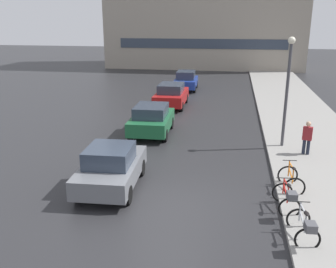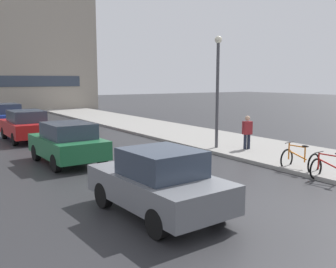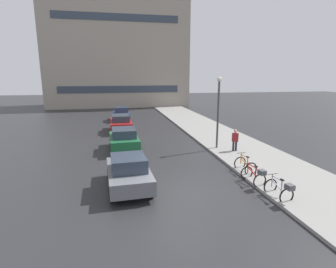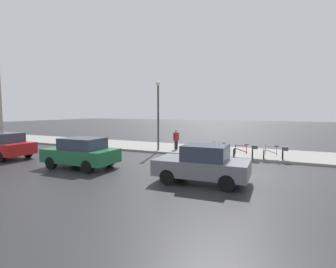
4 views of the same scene
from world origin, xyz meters
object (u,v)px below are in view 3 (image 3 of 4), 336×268
at_px(bicycle_second, 255,175).
at_px(car_green, 124,139).
at_px(car_grey, 129,172).
at_px(car_red, 121,123).
at_px(car_blue, 121,114).
at_px(bicycle_nearest, 281,189).
at_px(pedestrian, 235,140).
at_px(streetlamp, 218,107).
at_px(bicycle_third, 245,165).

xyz_separation_m(bicycle_second, car_green, (-6.01, 7.49, 0.31)).
xyz_separation_m(bicycle_second, car_grey, (-6.03, 0.80, 0.29)).
distance_m(car_green, car_red, 6.61).
bearing_deg(car_red, car_blue, 88.32).
bearing_deg(bicycle_nearest, car_blue, 105.38).
relative_size(car_grey, pedestrian, 2.41).
bearing_deg(pedestrian, bicycle_nearest, -99.76).
bearing_deg(streetlamp, bicycle_second, -95.01).
bearing_deg(bicycle_second, streetlamp, 84.99).
height_order(bicycle_second, pedestrian, pedestrian).
distance_m(bicycle_nearest, car_blue, 23.08).
height_order(car_grey, streetlamp, streetlamp).
distance_m(car_grey, streetlamp, 8.91).
height_order(pedestrian, streetlamp, streetlamp).
bearing_deg(car_grey, pedestrian, 31.08).
xyz_separation_m(car_blue, streetlamp, (6.43, -14.20, 2.28)).
distance_m(bicycle_third, streetlamp, 5.44).
height_order(car_grey, car_green, car_grey).
bearing_deg(streetlamp, car_grey, -139.88).
relative_size(bicycle_second, car_red, 0.34).
distance_m(car_green, pedestrian, 7.77).
xyz_separation_m(car_green, car_red, (-0.05, 6.61, 0.01)).
height_order(car_blue, streetlamp, streetlamp).
distance_m(bicycle_third, car_red, 14.02).
height_order(bicycle_third, pedestrian, pedestrian).
height_order(bicycle_nearest, streetlamp, streetlamp).
bearing_deg(pedestrian, car_red, 130.50).
distance_m(car_red, pedestrian, 11.57).
height_order(car_red, car_blue, car_blue).
relative_size(car_red, pedestrian, 2.58).
xyz_separation_m(car_grey, pedestrian, (7.48, 4.51, 0.13)).
bearing_deg(car_blue, bicycle_third, -71.83).
xyz_separation_m(car_green, pedestrian, (7.46, -2.18, 0.11)).
bearing_deg(car_blue, streetlamp, -65.64).
bearing_deg(pedestrian, bicycle_third, -106.85).
height_order(car_grey, car_red, car_red).
xyz_separation_m(bicycle_second, car_red, (-6.06, 14.10, 0.33)).
xyz_separation_m(car_grey, car_green, (0.01, 6.69, 0.02)).
height_order(bicycle_third, streetlamp, streetlamp).
height_order(bicycle_third, car_grey, car_grey).
bearing_deg(bicycle_third, pedestrian, 73.15).
relative_size(car_blue, pedestrian, 2.33).
bearing_deg(pedestrian, streetlamp, 130.62).
relative_size(bicycle_second, car_blue, 0.38).
bearing_deg(car_grey, car_red, 90.16).
bearing_deg(car_blue, bicycle_nearest, -74.62).
distance_m(bicycle_second, car_blue, 21.38).
bearing_deg(bicycle_nearest, bicycle_second, 98.20).
distance_m(bicycle_third, car_green, 8.65).
relative_size(bicycle_third, car_red, 0.28).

